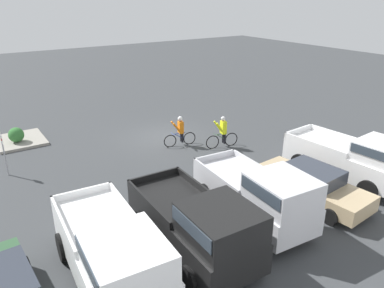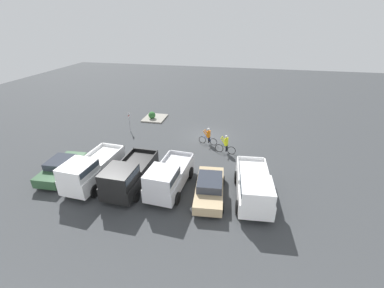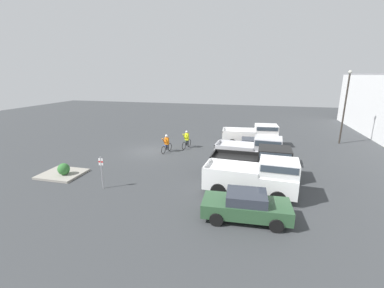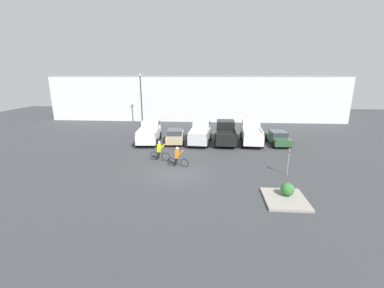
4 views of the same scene
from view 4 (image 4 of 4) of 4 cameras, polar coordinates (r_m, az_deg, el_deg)
ground_plane at (r=19.77m, az=-3.32°, el=-6.58°), size 80.00×80.00×0.00m
warehouse_building at (r=46.25m, az=1.17°, el=10.57°), size 46.82×11.70×7.12m
pickup_truck_0 at (r=29.04m, az=-9.38°, el=2.72°), size 2.59×5.48×2.19m
sedan_0 at (r=28.64m, az=-3.80°, el=1.83°), size 2.27×4.80×1.42m
pickup_truck_1 at (r=28.35m, az=1.89°, el=2.69°), size 2.46×5.19×2.28m
pickup_truck_2 at (r=28.66m, az=7.48°, el=2.64°), size 2.43×5.36×2.24m
pickup_truck_3 at (r=28.93m, az=13.06°, el=2.62°), size 2.48×5.43×2.33m
sedan_1 at (r=29.15m, az=18.53°, el=1.35°), size 2.12×4.37×1.44m
cyclist_0 at (r=20.99m, az=-3.24°, el=-2.82°), size 1.81×0.54×1.68m
cyclist_1 at (r=22.63m, az=-7.23°, el=-1.55°), size 1.85×0.54×1.75m
fire_lane_sign at (r=20.34m, az=20.66°, el=-3.12°), size 0.06×0.30×2.10m
lamppost at (r=37.74m, az=-11.23°, el=10.34°), size 0.36×0.36×7.38m
curb_island at (r=16.76m, az=19.94°, el=-11.44°), size 2.47×2.84×0.15m
shrub at (r=16.92m, az=20.45°, el=-9.40°), size 0.82×0.82×0.82m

